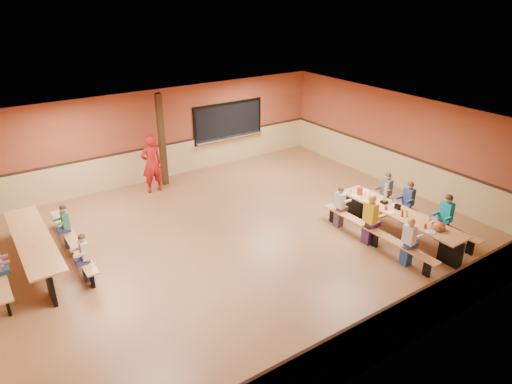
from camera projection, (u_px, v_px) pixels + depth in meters
ground at (242, 237)px, 11.90m from camera, size 12.00×12.00×0.00m
room_envelope at (241, 214)px, 11.61m from camera, size 12.04×10.04×3.02m
kitchen_pass_through at (228, 123)px, 16.35m from camera, size 2.78×0.28×1.38m
structural_post at (162, 140)px, 14.50m from camera, size 0.18×0.18×3.00m
cafeteria_table_main at (399, 219)px, 11.69m from camera, size 1.91×3.70×0.74m
cafeteria_table_second at (34, 246)px, 10.50m from camera, size 1.91×3.70×0.74m
seated_child_white_left at (408, 242)px, 10.52m from camera, size 0.36×0.30×1.19m
seated_adult_yellow at (370, 219)px, 11.39m from camera, size 0.43×0.35×1.32m
seated_child_grey_left at (340, 207)px, 12.24m from camera, size 0.34×0.27×1.14m
seated_child_teal_right at (445, 218)px, 11.49m from camera, size 0.40×0.33×1.28m
seated_child_navy_right at (408, 203)px, 12.37m from camera, size 0.37×0.30×1.22m
seated_child_char_right at (386, 193)px, 12.95m from camera, size 0.37×0.31×1.22m
seated_child_green_sec at (66, 227)px, 11.24m from camera, size 0.34×0.28×1.15m
seated_child_tan_sec at (85, 258)px, 9.96m from camera, size 0.33×0.27×1.14m
standing_woman at (152, 164)px, 14.18m from camera, size 0.70×0.47×1.87m
punch_pitcher at (360, 191)px, 12.49m from camera, size 0.16×0.16×0.22m
chip_bowl at (438, 226)px, 10.75m from camera, size 0.32×0.32×0.15m
napkin_dispenser at (398, 207)px, 11.73m from camera, size 0.10×0.14×0.13m
condiment_mustard at (407, 213)px, 11.36m from camera, size 0.06×0.06×0.17m
condiment_ketchup at (402, 213)px, 11.33m from camera, size 0.06×0.06×0.17m
table_paddle at (385, 198)px, 12.01m from camera, size 0.16×0.16×0.56m
place_settings at (400, 210)px, 11.58m from camera, size 0.65×3.30×0.11m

